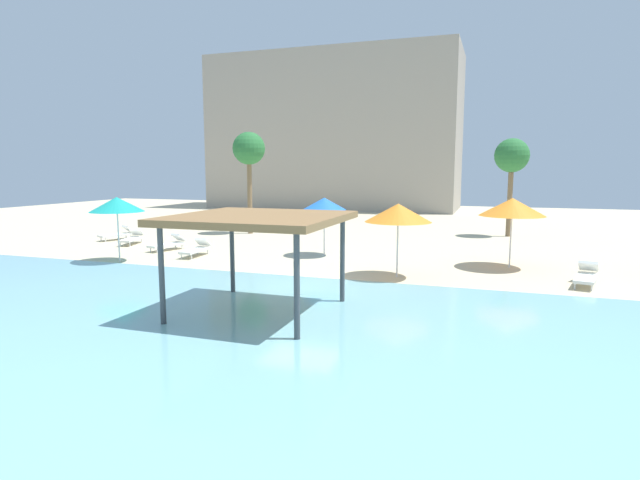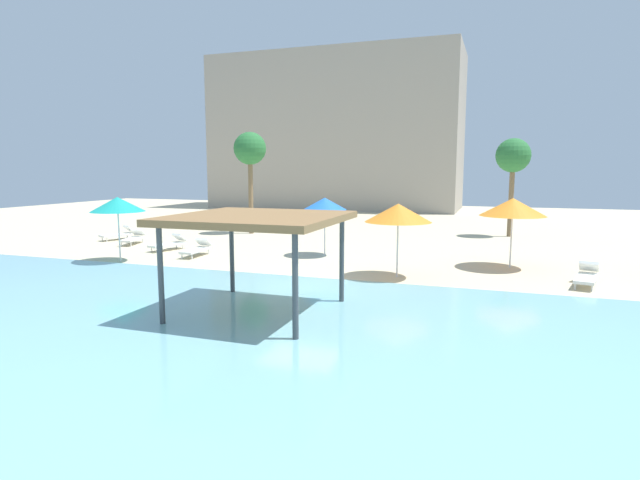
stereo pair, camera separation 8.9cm
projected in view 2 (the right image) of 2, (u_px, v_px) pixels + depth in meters
The scene contains 15 objects.
ground_plane at pixel (299, 288), 16.71m from camera, with size 80.00×80.00×0.00m, color beige.
lagoon_water at pixel (214, 336), 11.80m from camera, with size 44.00×13.50×0.04m, color #7AB7C1.
shade_pavilion at pixel (258, 221), 13.45m from camera, with size 4.23×4.23×2.63m.
beach_umbrella_blue_0 at pixel (325, 204), 22.61m from camera, with size 1.93×1.93×2.57m.
beach_umbrella_orange_1 at pixel (513, 207), 19.73m from camera, with size 2.49×2.49×2.71m.
beach_umbrella_teal_3 at pixel (118, 204), 21.03m from camera, with size 2.18×2.18×2.68m.
beach_umbrella_orange_4 at pixel (398, 213), 18.00m from camera, with size 2.34×2.34×2.62m.
lounge_chair_0 at pixel (170, 243), 24.46m from camera, with size 1.10×1.99×0.74m.
lounge_chair_1 at pixel (120, 233), 28.05m from camera, with size 1.24×1.98×0.74m.
lounge_chair_2 at pixel (134, 237), 26.42m from camera, with size 1.09×1.99×0.74m.
lounge_chair_3 at pixel (197, 248), 22.80m from camera, with size 0.70×1.93×0.74m.
lounge_chair_4 at pixel (587, 275), 17.00m from camera, with size 1.01×1.98×0.74m.
palm_tree_0 at pixel (250, 151), 30.12m from camera, with size 1.90×1.90×5.95m.
palm_tree_1 at pixel (513, 157), 28.76m from camera, with size 1.90×1.90×5.51m.
hotel_block_0 at pixel (336, 133), 50.25m from camera, with size 23.68×8.93×14.55m, color #9E9384.
Camera 2 is at (6.05, -15.20, 3.82)m, focal length 28.97 mm.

